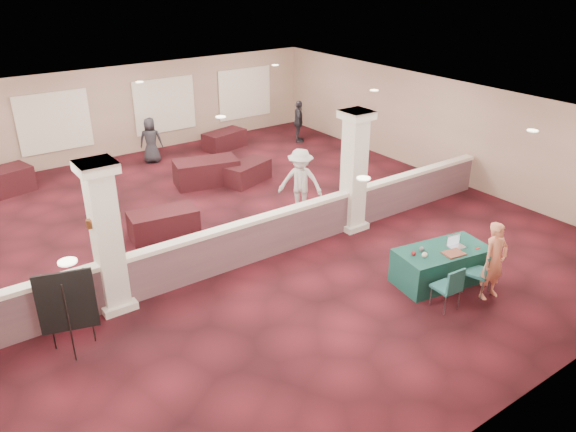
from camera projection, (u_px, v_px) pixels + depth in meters
ground at (227, 236)px, 14.69m from camera, size 16.00×16.00×0.00m
wall_back at (112, 113)px, 19.91m from camera, size 16.00×0.04×3.20m
wall_front at (498, 341)px, 8.11m from camera, size 16.00×0.04×3.20m
wall_right at (438, 127)px, 18.24m from camera, size 0.04×16.00×3.20m
ceiling at (221, 116)px, 13.34m from camera, size 16.00×16.00×0.02m
partition_wall at (257, 238)px, 13.34m from camera, size 15.60×0.28×1.10m
column_left at (106, 237)px, 11.04m from camera, size 0.72×0.72×3.20m
column_right at (354, 170)px, 14.47m from camera, size 0.72×0.72×3.20m
sconce_left at (89, 224)px, 10.74m from camera, size 0.12×0.12×0.18m
sconce_right at (118, 217)px, 11.04m from camera, size 0.12×0.12×0.18m
near_table at (441, 265)px, 12.51m from camera, size 2.23×1.38×0.80m
conf_chair_main at (483, 269)px, 11.95m from camera, size 0.62×0.62×1.01m
conf_chair_side at (450, 285)px, 11.42m from camera, size 0.52×0.52×0.97m
easel_board at (67, 303)px, 9.94m from camera, size 0.97×0.59×1.70m
woman at (494, 261)px, 11.74m from camera, size 0.66×0.48×1.73m
far_table_front_center at (164, 223)px, 14.57m from camera, size 1.83×1.09×0.70m
far_table_front_right at (247, 172)px, 18.08m from camera, size 1.77×1.28×0.65m
far_table_back_center at (206, 172)px, 17.89m from camera, size 2.15×1.41×0.80m
far_table_back_right at (225, 140)px, 21.28m from camera, size 1.77×1.16×0.66m
attendee_b at (300, 182)px, 15.55m from camera, size 1.24×1.30×1.92m
attendee_c at (299, 122)px, 21.80m from camera, size 0.92×1.04×1.63m
attendee_d at (151, 140)px, 19.63m from camera, size 0.90×0.77×1.60m
laptop_base at (457, 247)px, 12.42m from camera, size 0.40×0.31×0.02m
laptop_screen at (453, 239)px, 12.47m from camera, size 0.36×0.07×0.24m
screen_glow at (454, 240)px, 12.47m from camera, size 0.32×0.06×0.21m
knitting at (454, 253)px, 12.13m from camera, size 0.49×0.40×0.03m
yarn_cream at (425, 255)px, 11.99m from camera, size 0.12×0.12×0.12m
yarn_red at (414, 253)px, 12.06m from camera, size 0.11×0.11×0.11m
yarn_grey at (422, 249)px, 12.23m from camera, size 0.11×0.11×0.11m
scissors at (478, 248)px, 12.37m from camera, size 0.14×0.05×0.01m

